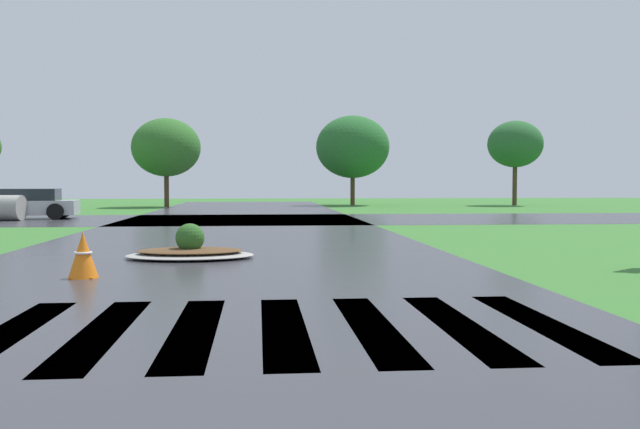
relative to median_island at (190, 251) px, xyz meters
The scene contains 7 objects.
asphalt_roadway 1.78m from the median_island, 67.63° to the right, with size 9.20×80.00×0.01m, color #35353A.
asphalt_cross_road 13.96m from the median_island, 87.23° to the left, with size 90.00×8.28×0.01m, color #35353A.
crosswalk_stripes 6.67m from the median_island, 84.18° to the right, with size 7.65×3.41×0.01m.
median_island is the anchor object (origin of this frame).
car_blue_compact 17.17m from the median_island, 117.88° to the left, with size 4.42×2.32×1.21m.
traffic_cone 3.01m from the median_island, 117.19° to the right, with size 0.46×0.46×0.72m.
background_treeline 29.87m from the median_island, 83.66° to the left, with size 36.46×6.42×5.65m.
Camera 1 is at (0.64, -2.03, 1.49)m, focal length 39.29 mm.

